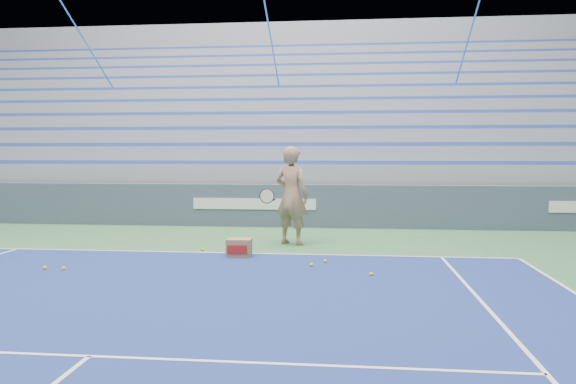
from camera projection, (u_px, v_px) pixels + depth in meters
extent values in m
cube|color=white|center=(221.00, 253.00, 10.69)|extent=(10.97, 0.05, 0.00)
cube|color=white|center=(89.00, 356.00, 5.25)|extent=(8.23, 0.05, 0.00)
cube|color=#3E4A5E|center=(255.00, 205.00, 14.62)|extent=(30.00, 0.30, 1.10)
cube|color=white|center=(254.00, 204.00, 14.46)|extent=(3.20, 0.02, 0.28)
cube|color=gray|center=(277.00, 193.00, 19.14)|extent=(30.00, 8.50, 1.10)
cube|color=gray|center=(277.00, 169.00, 19.08)|extent=(30.00, 8.50, 0.50)
cube|color=#2F4DAA|center=(259.00, 162.00, 15.21)|extent=(29.60, 0.42, 0.11)
cube|color=gray|center=(278.00, 155.00, 19.47)|extent=(30.00, 7.65, 0.50)
cube|color=#2F4DAA|center=(264.00, 144.00, 16.02)|extent=(29.60, 0.42, 0.11)
cube|color=gray|center=(280.00, 141.00, 19.85)|extent=(30.00, 6.80, 0.50)
cube|color=#2F4DAA|center=(268.00, 128.00, 16.83)|extent=(29.60, 0.42, 0.11)
cube|color=gray|center=(281.00, 127.00, 20.24)|extent=(30.00, 5.95, 0.50)
cube|color=#2F4DAA|center=(271.00, 113.00, 17.64)|extent=(29.60, 0.42, 0.11)
cube|color=gray|center=(283.00, 114.00, 20.63)|extent=(30.00, 5.10, 0.50)
cube|color=#2F4DAA|center=(275.00, 100.00, 18.45)|extent=(29.60, 0.42, 0.11)
cube|color=gray|center=(284.00, 101.00, 21.01)|extent=(30.00, 4.25, 0.50)
cube|color=#2F4DAA|center=(278.00, 88.00, 19.26)|extent=(29.60, 0.42, 0.11)
cube|color=gray|center=(285.00, 89.00, 21.40)|extent=(30.00, 3.40, 0.50)
cube|color=#2F4DAA|center=(281.00, 76.00, 20.06)|extent=(29.60, 0.42, 0.11)
cube|color=gray|center=(286.00, 77.00, 21.79)|extent=(30.00, 2.55, 0.50)
cube|color=#2F4DAA|center=(284.00, 66.00, 20.87)|extent=(29.60, 0.42, 0.11)
cube|color=gray|center=(287.00, 66.00, 22.17)|extent=(30.00, 1.70, 0.50)
cube|color=#2F4DAA|center=(286.00, 56.00, 21.68)|extent=(29.60, 0.42, 0.11)
cube|color=gray|center=(289.00, 55.00, 22.56)|extent=(30.00, 0.85, 0.50)
cube|color=#2F4DAA|center=(288.00, 47.00, 22.49)|extent=(29.60, 0.42, 0.11)
cube|color=gray|center=(290.00, 111.00, 23.43)|extent=(31.00, 0.40, 7.30)
cylinder|color=#3880C7|center=(106.00, 76.00, 19.49)|extent=(0.05, 8.53, 5.04)
cylinder|color=#3880C7|center=(277.00, 73.00, 18.85)|extent=(0.05, 8.53, 5.04)
cylinder|color=#3880C7|center=(460.00, 70.00, 18.22)|extent=(0.05, 8.53, 5.04)
imported|color=tan|center=(292.00, 195.00, 11.71)|extent=(0.89, 0.76, 2.05)
cylinder|color=black|center=(274.00, 200.00, 11.50)|extent=(0.12, 0.27, 0.08)
cylinder|color=beige|center=(267.00, 196.00, 11.23)|extent=(0.29, 0.16, 0.28)
torus|color=black|center=(267.00, 196.00, 11.23)|extent=(0.31, 0.18, 0.30)
cube|color=#946F47|center=(239.00, 248.00, 10.33)|extent=(0.47, 0.36, 0.34)
cube|color=#B21E19|center=(237.00, 249.00, 10.16)|extent=(0.36, 0.03, 0.15)
sphere|color=#CDE02D|center=(202.00, 249.00, 10.95)|extent=(0.07, 0.07, 0.07)
sphere|color=#CDE02D|center=(371.00, 274.00, 8.70)|extent=(0.07, 0.07, 0.07)
sphere|color=#CDE02D|center=(45.00, 268.00, 9.18)|extent=(0.07, 0.07, 0.07)
sphere|color=#CDE02D|center=(325.00, 261.00, 9.75)|extent=(0.07, 0.07, 0.07)
sphere|color=#CDE02D|center=(311.00, 265.00, 9.43)|extent=(0.07, 0.07, 0.07)
sphere|color=#CDE02D|center=(64.00, 269.00, 9.13)|extent=(0.07, 0.07, 0.07)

